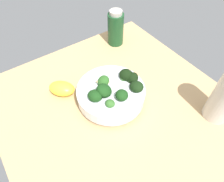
{
  "coord_description": "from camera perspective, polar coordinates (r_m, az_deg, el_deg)",
  "views": [
    {
      "loc": [
        29.06,
        -21.02,
        48.6
      ],
      "look_at": [
        -1.57,
        0.39,
        4.0
      ],
      "focal_mm": 32.44,
      "sensor_mm": 36.0,
      "label": 1
    }
  ],
  "objects": [
    {
      "name": "lemon_wedge",
      "position": [
        0.63,
        -13.95,
        0.7
      ],
      "size": [
        9.56,
        9.3,
        3.93
      ],
      "primitive_type": "ellipsoid",
      "rotation": [
        0.0,
        0.0,
        3.86
      ],
      "color": "yellow",
      "rests_on": "ground_plane"
    },
    {
      "name": "bowl_of_broccoli",
      "position": [
        0.58,
        0.29,
        -0.2
      ],
      "size": [
        19.64,
        19.64,
        9.55
      ],
      "color": "white",
      "rests_on": "ground_plane"
    },
    {
      "name": "bottle_short",
      "position": [
        0.78,
        1.02,
        17.27
      ],
      "size": [
        5.93,
        5.93,
        13.2
      ],
      "color": "#194723",
      "rests_on": "ground_plane"
    },
    {
      "name": "ground_plane",
      "position": [
        0.62,
        0.54,
        -4.53
      ],
      "size": [
        64.72,
        64.72,
        3.63
      ],
      "primitive_type": "cube",
      "color": "tan"
    }
  ]
}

